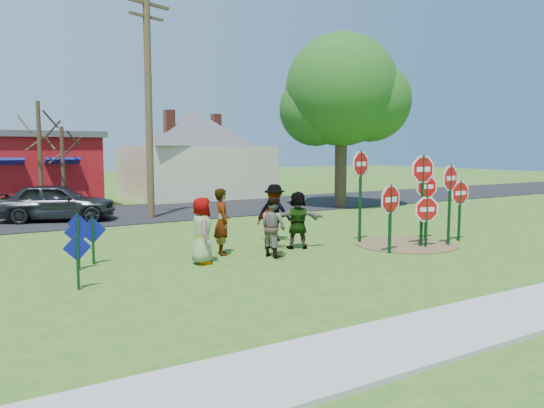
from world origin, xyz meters
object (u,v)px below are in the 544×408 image
Objects in this scene: stop_sign_b at (361,173)px; utility_pole at (149,99)px; person_b at (222,222)px; stop_sign_c at (450,186)px; person_a at (202,231)px; suv at (57,202)px; leafy_tree at (344,96)px; stop_sign_a at (390,204)px; stop_sign_d at (427,191)px.

utility_pole is at bearing 98.20° from stop_sign_b.
utility_pole is (0.89, 8.78, 4.18)m from person_b.
stop_sign_c is at bearing -56.35° from stop_sign_b.
person_a is 0.38× the size of suv.
leafy_tree is at bearing -40.92° from person_a.
stop_sign_c is at bearing -10.77° from stop_sign_a.
leafy_tree reaches higher than stop_sign_a.
utility_pole is at bearing 97.71° from stop_sign_a.
suv is (-7.03, 12.21, -0.60)m from stop_sign_a.
stop_sign_b reaches higher than person_a.
stop_sign_c is 7.91m from person_a.
stop_sign_c is 0.57× the size of suv.
person_b is (-4.24, 2.38, -0.48)m from stop_sign_a.
stop_sign_b is at bearing -74.77° from person_a.
stop_sign_d is at bearing 68.60° from stop_sign_c.
utility_pole reaches higher than suv.
stop_sign_a is 14.10m from suv.
suv is at bearing 143.84° from stop_sign_d.
stop_sign_a is at bearing -145.38° from stop_sign_d.
stop_sign_c is 1.40× the size of person_b.
stop_sign_d is (2.69, 1.09, 0.19)m from stop_sign_a.
person_b is 0.22× the size of leafy_tree.
stop_sign_c is 13.06m from utility_pole.
stop_sign_c is 7.18m from person_b.
stop_sign_a is 2.49m from stop_sign_c.
suv is (-7.45, 10.41, -1.44)m from stop_sign_b.
leafy_tree reaches higher than suv.
stop_sign_d is 10.54m from leafy_tree.
leafy_tree is (6.45, 10.06, 4.24)m from stop_sign_a.
suv is at bearing 170.97° from leafy_tree.
stop_sign_a is at bearing -128.90° from suv.
stop_sign_d is 0.24× the size of utility_pole.
stop_sign_a is 4.89m from person_b.
stop_sign_d is (0.25, 1.16, -0.24)m from stop_sign_c.
stop_sign_c is at bearing -62.67° from utility_pole.
person_b is at bearing -144.30° from leafy_tree.
stop_sign_d is at bearing -80.49° from person_a.
stop_sign_d is 12.26m from utility_pole.
stop_sign_b is 0.67× the size of suv.
person_a is at bearing 168.38° from stop_sign_b.
stop_sign_d is at bearing -85.12° from person_b.
person_b is 0.20× the size of utility_pole.
leafy_tree is at bearing -6.36° from utility_pole.
stop_sign_a reaches higher than person_b.
stop_sign_b is at bearing -126.11° from leafy_tree.
person_a is 15.21m from leafy_tree.
stop_sign_a is 0.81× the size of stop_sign_c.
person_a is at bearing 144.36° from person_b.
leafy_tree is at bearing 48.31° from stop_sign_a.
stop_sign_b is 2.47m from stop_sign_d.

